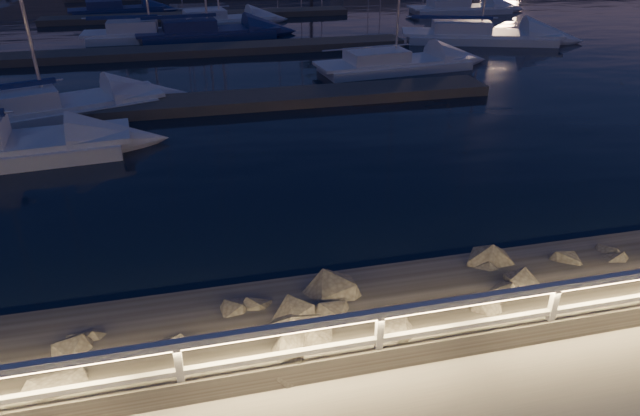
% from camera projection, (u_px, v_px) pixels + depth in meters
% --- Properties ---
extents(ground, '(400.00, 400.00, 0.00)m').
position_uv_depth(ground, '(316.00, 375.00, 8.81)').
color(ground, '#AAA599').
rests_on(ground, ground).
extents(harbor_water, '(400.00, 440.00, 0.60)m').
position_uv_depth(harbor_water, '(206.00, 42.00, 36.20)').
color(harbor_water, black).
rests_on(harbor_water, ground).
extents(guard_rail, '(44.11, 0.12, 1.06)m').
position_uv_depth(guard_rail, '(311.00, 336.00, 8.43)').
color(guard_rail, silver).
rests_on(guard_rail, ground).
extents(riprap, '(38.98, 3.15, 1.47)m').
position_uv_depth(riprap, '(85.00, 360.00, 9.36)').
color(riprap, slate).
rests_on(riprap, ground).
extents(floating_docks, '(22.00, 36.00, 0.40)m').
position_uv_depth(floating_docks, '(204.00, 29.00, 37.04)').
color(floating_docks, '#514A43').
rests_on(floating_docks, ground).
extents(sailboat_c, '(8.80, 5.04, 14.43)m').
position_uv_depth(sailboat_c, '(39.00, 108.00, 21.30)').
color(sailboat_c, silver).
rests_on(sailboat_c, ground).
extents(sailboat_d, '(8.12, 3.22, 13.38)m').
position_uv_depth(sailboat_d, '(391.00, 63.00, 27.90)').
color(sailboat_d, silver).
rests_on(sailboat_d, ground).
extents(sailboat_f, '(8.01, 2.60, 13.53)m').
position_uv_depth(sailboat_f, '(147.00, 33.00, 34.51)').
color(sailboat_f, silver).
rests_on(sailboat_f, ground).
extents(sailboat_g, '(8.84, 3.43, 14.63)m').
position_uv_depth(sailboat_g, '(204.00, 32.00, 34.89)').
color(sailboat_g, navy).
rests_on(sailboat_g, ground).
extents(sailboat_h, '(9.57, 5.42, 15.63)m').
position_uv_depth(sailboat_h, '(476.00, 34.00, 34.16)').
color(sailboat_h, silver).
rests_on(sailboat_h, ground).
extents(sailboat_j, '(7.23, 3.09, 11.94)m').
position_uv_depth(sailboat_j, '(115.00, 9.00, 43.15)').
color(sailboat_j, navy).
rests_on(sailboat_j, ground).
extents(sailboat_k, '(7.79, 3.32, 12.82)m').
position_uv_depth(sailboat_k, '(216.00, 20.00, 39.01)').
color(sailboat_k, silver).
rests_on(sailboat_k, ground).
extents(sailboat_l, '(8.18, 2.78, 13.65)m').
position_uv_depth(sailboat_l, '(458.00, 8.00, 43.85)').
color(sailboat_l, silver).
rests_on(sailboat_l, ground).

